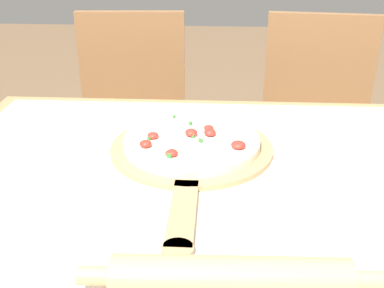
{
  "coord_description": "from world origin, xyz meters",
  "views": [
    {
      "loc": [
        -0.0,
        -0.83,
        1.19
      ],
      "look_at": [
        -0.06,
        0.09,
        0.76
      ],
      "focal_mm": 45.0,
      "sensor_mm": 36.0,
      "label": 1
    }
  ],
  "objects_px": {
    "pizza_peel": "(192,153)",
    "pizza": "(193,140)",
    "rolling_pin": "(232,278)",
    "chair_left": "(133,122)",
    "chair_right": "(316,126)"
  },
  "relations": [
    {
      "from": "pizza_peel",
      "to": "chair_right",
      "type": "bearing_deg",
      "value": 59.36
    },
    {
      "from": "pizza",
      "to": "chair_right",
      "type": "xyz_separation_m",
      "value": [
        0.4,
        0.65,
        -0.23
      ]
    },
    {
      "from": "pizza_peel",
      "to": "chair_left",
      "type": "xyz_separation_m",
      "value": [
        -0.25,
        0.68,
        -0.22
      ]
    },
    {
      "from": "pizza",
      "to": "rolling_pin",
      "type": "bearing_deg",
      "value": -80.02
    },
    {
      "from": "rolling_pin",
      "to": "chair_left",
      "type": "xyz_separation_m",
      "value": [
        -0.33,
        1.09,
        -0.24
      ]
    },
    {
      "from": "chair_left",
      "to": "chair_right",
      "type": "distance_m",
      "value": 0.66
    },
    {
      "from": "rolling_pin",
      "to": "chair_right",
      "type": "xyz_separation_m",
      "value": [
        0.32,
        1.09,
        -0.24
      ]
    },
    {
      "from": "chair_left",
      "to": "chair_right",
      "type": "bearing_deg",
      "value": -3.52
    },
    {
      "from": "rolling_pin",
      "to": "pizza_peel",
      "type": "bearing_deg",
      "value": 100.53
    },
    {
      "from": "pizza_peel",
      "to": "pizza",
      "type": "distance_m",
      "value": 0.03
    },
    {
      "from": "rolling_pin",
      "to": "chair_left",
      "type": "height_order",
      "value": "chair_left"
    },
    {
      "from": "pizza_peel",
      "to": "pizza",
      "type": "xyz_separation_m",
      "value": [
        0.0,
        0.02,
        0.02
      ]
    },
    {
      "from": "pizza",
      "to": "pizza_peel",
      "type": "bearing_deg",
      "value": -90.09
    },
    {
      "from": "pizza",
      "to": "rolling_pin",
      "type": "height_order",
      "value": "rolling_pin"
    },
    {
      "from": "chair_left",
      "to": "chair_right",
      "type": "xyz_separation_m",
      "value": [
        0.66,
        -0.0,
        0.0
      ]
    }
  ]
}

